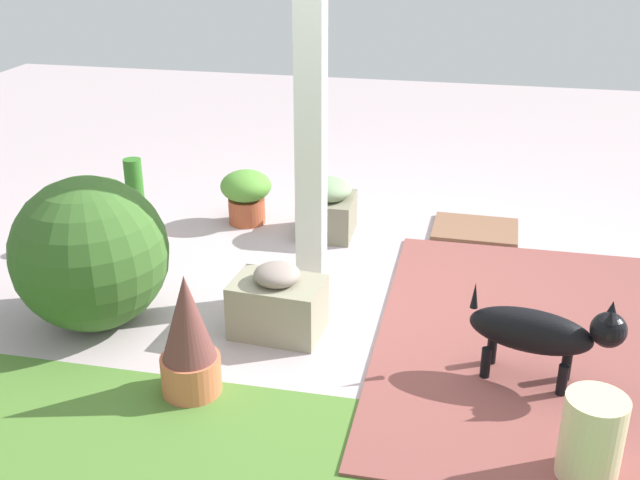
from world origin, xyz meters
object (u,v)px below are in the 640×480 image
porch_pillar (311,114)px  doormat (475,229)px  dog (541,332)px  stone_planter_nearest (327,208)px  terracotta_pot_spiky (188,338)px  terracotta_pot_tall (137,214)px  stone_planter_mid (278,303)px  terracotta_pot_broad (246,194)px  round_shrub (90,253)px  ceramic_urn (591,439)px

porch_pillar → doormat: (-0.91, -1.20, -1.08)m
doormat → dog: bearing=100.3°
stone_planter_nearest → terracotta_pot_spiky: terracotta_pot_spiky is taller
dog → doormat: (0.33, -1.83, -0.27)m
porch_pillar → stone_planter_nearest: (0.10, -0.94, -0.90)m
stone_planter_nearest → terracotta_pot_tall: (1.21, 0.42, 0.02)m
porch_pillar → stone_planter_nearest: porch_pillar is taller
stone_planter_mid → terracotta_pot_broad: (0.62, -1.44, 0.05)m
stone_planter_mid → doormat: bearing=-121.5°
round_shrub → terracotta_pot_spiky: bearing=145.4°
terracotta_pot_tall → terracotta_pot_spiky: size_ratio=0.97×
stone_planter_mid → terracotta_pot_tall: (1.22, -0.94, 0.04)m
round_shrub → dog: round_shrub is taller
stone_planter_mid → ceramic_urn: 1.72m
stone_planter_nearest → round_shrub: (0.98, 1.46, 0.22)m
doormat → round_shrub: bearing=41.0°
terracotta_pot_broad → dog: dog is taller
round_shrub → doormat: round_shrub is taller
porch_pillar → stone_planter_mid: size_ratio=4.41×
stone_planter_nearest → terracotta_pot_broad: (0.60, -0.08, 0.03)m
stone_planter_mid → terracotta_pot_spiky: size_ratio=0.81×
terracotta_pot_spiky → porch_pillar: bearing=-108.4°
porch_pillar → terracotta_pot_broad: 1.52m
stone_planter_mid → round_shrub: 1.03m
terracotta_pot_tall → porch_pillar: bearing=158.4°
stone_planter_mid → dog: bearing=171.3°
round_shrub → porch_pillar: bearing=-154.1°
doormat → stone_planter_nearest: bearing=14.6°
terracotta_pot_broad → doormat: (-1.61, -0.18, -0.21)m
doormat → ceramic_urn: bearing=101.5°
porch_pillar → ceramic_urn: 2.10m
stone_planter_nearest → terracotta_pot_broad: 0.61m
porch_pillar → dog: (-1.24, 0.62, -0.81)m
terracotta_pot_spiky → ceramic_urn: (-1.75, 0.23, -0.10)m
terracotta_pot_spiky → dog: (-1.58, -0.41, -0.01)m
stone_planter_mid → terracotta_pot_broad: stone_planter_mid is taller
terracotta_pot_tall → terracotta_pot_broad: terracotta_pot_tall is taller
terracotta_pot_tall → ceramic_urn: bearing=146.7°
stone_planter_mid → terracotta_pot_broad: size_ratio=1.28×
stone_planter_mid → stone_planter_nearest: bearing=-89.4°
terracotta_pot_tall → terracotta_pot_spiky: bearing=121.9°
round_shrub → dog: (-2.32, 0.10, -0.13)m
stone_planter_nearest → terracotta_pot_tall: size_ratio=0.71×
terracotta_pot_broad → ceramic_urn: terracotta_pot_broad is taller
porch_pillar → ceramic_urn: porch_pillar is taller
ceramic_urn → doormat: 2.52m
stone_planter_nearest → terracotta_pot_spiky: (0.24, 1.97, 0.10)m
stone_planter_mid → round_shrub: (0.99, 0.10, 0.24)m
porch_pillar → round_shrub: 1.38m
terracotta_pot_tall → doormat: 2.33m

